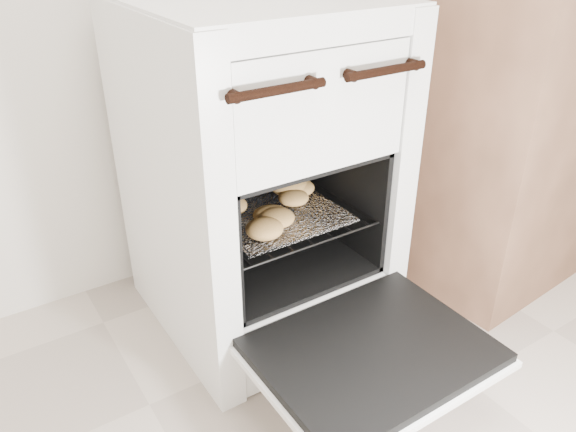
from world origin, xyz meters
The scene contains 6 objects.
stove centered at (0.06, 1.20, 0.40)m, with size 0.54×0.60×0.82m.
oven_door centered at (0.06, 0.75, 0.18)m, with size 0.48×0.38×0.03m.
oven_rack centered at (0.06, 1.14, 0.33)m, with size 0.39×0.38×0.01m.
foil_sheet centered at (0.06, 1.12, 0.34)m, with size 0.30×0.27×0.01m, color white.
baked_rolls centered at (0.06, 1.14, 0.36)m, with size 0.32×0.27×0.05m.
counter centered at (0.98, 1.15, 0.49)m, with size 0.98×0.65×0.98m, color brown.
Camera 1 is at (-0.57, 0.10, 0.99)m, focal length 35.00 mm.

